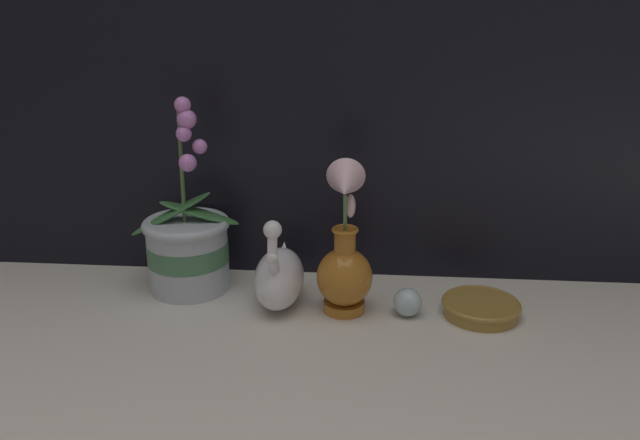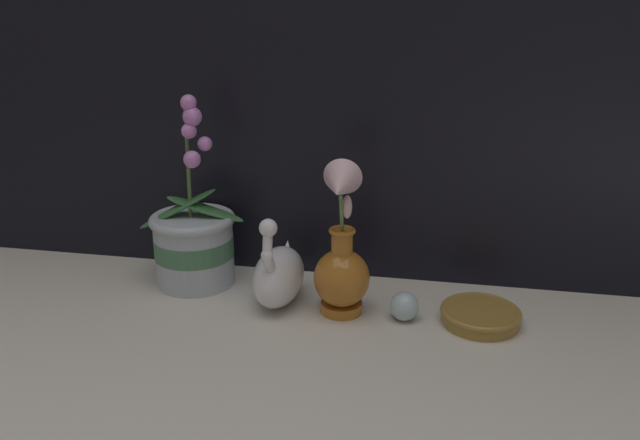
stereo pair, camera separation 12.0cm
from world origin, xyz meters
TOP-DOWN VIEW (x-y plane):
  - ground_plane at (0.00, 0.00)m, footprint 2.80×2.80m
  - orchid_potted_plant at (-0.28, 0.16)m, footprint 0.22×0.18m
  - swan_figurine at (-0.09, 0.10)m, footprint 0.10×0.19m
  - blue_vase at (0.04, 0.07)m, footprint 0.11×0.13m
  - glass_sphere at (0.16, 0.07)m, footprint 0.05×0.05m
  - amber_dish at (0.30, 0.08)m, footprint 0.15×0.15m

SIDE VIEW (x-z plane):
  - ground_plane at x=0.00m, z-range 0.00..0.00m
  - amber_dish at x=0.30m, z-range 0.00..0.03m
  - glass_sphere at x=0.16m, z-range 0.00..0.05m
  - swan_figurine at x=-0.09m, z-range -0.04..0.16m
  - orchid_potted_plant at x=-0.28m, z-range -0.11..0.29m
  - blue_vase at x=0.04m, z-range -0.04..0.26m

